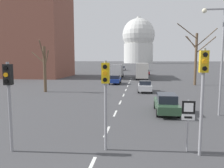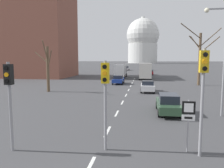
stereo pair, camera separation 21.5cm
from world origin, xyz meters
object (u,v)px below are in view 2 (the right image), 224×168
Objects in this scene: sedan_far_right at (150,72)px; sedan_distant_centre at (148,86)px; traffic_signal_centre_tall at (105,88)px; street_lamp_right at (221,51)px; sedan_mid_centre at (127,68)px; city_bus at (145,70)px; sedan_near_right at (168,103)px; delivery_truck at (121,71)px; traffic_signal_near_right at (203,82)px; route_sign_post at (188,117)px; sedan_far_left at (118,79)px; sedan_near_left at (148,68)px; traffic_signal_near_left at (9,89)px.

sedan_far_right is 1.09× the size of sedan_distant_centre.
street_lamp_right reaches higher than traffic_signal_centre_tall.
city_bus reaches higher than sedan_mid_centre.
city_bus is at bearing 90.75° from sedan_distant_centre.
sedan_near_right is 33.58m from delivery_truck.
traffic_signal_near_right is 51.03m from sedan_far_right.
sedan_distant_centre is at bearing 94.82° from route_sign_post.
city_bus reaches higher than sedan_far_left.
traffic_signal_near_right is at bearing -88.77° from sedan_far_right.
sedan_near_right is at bearing -89.34° from sedan_far_right.
route_sign_post is 0.55× the size of sedan_mid_centre.
route_sign_post is 0.58× the size of sedan_far_left.
sedan_far_left is 0.40× the size of city_bus.
city_bus is (-0.26, 19.86, 1.27)m from sedan_distant_centre.
sedan_near_left reaches higher than sedan_near_right.
traffic_signal_near_right is at bearing -83.83° from sedan_distant_centre.
traffic_signal_centre_tall reaches higher than sedan_far_left.
sedan_far_right is (-1.10, 50.95, -2.64)m from traffic_signal_near_right.
traffic_signal_near_right is 8.83m from traffic_signal_near_left.
city_bus is 1.50× the size of delivery_truck.
delivery_truck is (-5.67, 1.53, -0.35)m from city_bus.
sedan_near_left is 23.34m from sedan_far_right.
sedan_mid_centre is 55.81m from sedan_distant_centre.
delivery_truck is at bearing -101.72° from sedan_near_left.
street_lamp_right is at bearing 67.67° from traffic_signal_near_right.
city_bus is (4.74, 11.06, 1.26)m from sedan_far_left.
traffic_signal_near_left is 28.86m from sedan_far_left.
sedan_far_right is (-0.61, 50.58, -0.94)m from route_sign_post.
city_bus is at bearing 80.79° from traffic_signal_near_left.
sedan_near_left is 0.91× the size of sedan_mid_centre.
city_bus is at bearing 87.03° from traffic_signal_centre_tall.
street_lamp_right is 1.14× the size of delivery_truck.
route_sign_post is at bearing -89.58° from sedan_near_left.
sedan_distant_centre is at bearing 83.20° from traffic_signal_centre_tall.
sedan_near_left is (-1.03, 74.28, -2.52)m from traffic_signal_near_right.
traffic_signal_near_right reaches higher than sedan_near_left.
traffic_signal_centre_tall is at bearing -86.20° from sedan_mid_centre.
traffic_signal_near_left is 1.70× the size of route_sign_post.
sedan_far_right is 31.72m from sedan_distant_centre.
sedan_distant_centre is at bearing -89.25° from city_bus.
traffic_signal_near_left is 1.03× the size of sedan_near_left.
traffic_signal_centre_tall reaches higher than sedan_near_right.
traffic_signal_centre_tall is 74.72m from sedan_mid_centre.
sedan_distant_centre reaches higher than sedan_far_right.
sedan_near_left is at bearing 89.84° from sedan_far_right.
street_lamp_right reaches higher than traffic_signal_near_left.
sedan_mid_centre is (-9.32, 74.58, -2.57)m from traffic_signal_near_right.
traffic_signal_centre_tall is 74.33m from sedan_near_left.
traffic_signal_near_left reaches higher than route_sign_post.
sedan_far_right is (5.98, 22.91, -0.03)m from sedan_far_left.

